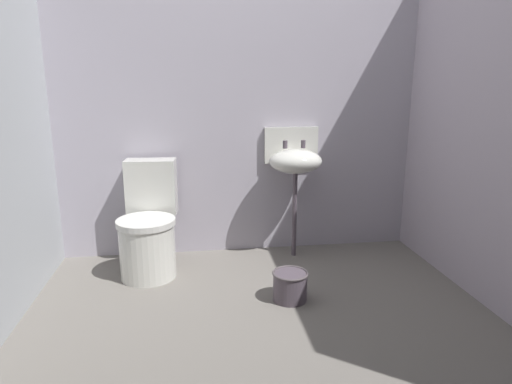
{
  "coord_description": "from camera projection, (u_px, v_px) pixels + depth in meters",
  "views": [
    {
      "loc": [
        -0.35,
        -2.22,
        1.33
      ],
      "look_at": [
        0.0,
        0.3,
        0.7
      ],
      "focal_mm": 31.35,
      "sensor_mm": 36.0,
      "label": 1
    }
  ],
  "objects": [
    {
      "name": "ground_plane",
      "position": [
        263.0,
        332.0,
        2.51
      ],
      "size": [
        3.15,
        2.8,
        0.08
      ],
      "primitive_type": "cube",
      "color": "slate"
    },
    {
      "name": "wall_back",
      "position": [
        239.0,
        114.0,
        3.44
      ],
      "size": [
        3.15,
        0.1,
        2.17
      ],
      "primitive_type": "cube",
      "color": "#B0A9B7",
      "rests_on": "ground"
    },
    {
      "name": "wall_right",
      "position": [
        509.0,
        126.0,
        2.53
      ],
      "size": [
        0.1,
        2.6,
        2.17
      ],
      "primitive_type": "cube",
      "color": "#AEA3B2",
      "rests_on": "ground"
    },
    {
      "name": "toilet_near_wall",
      "position": [
        149.0,
        229.0,
        3.15
      ],
      "size": [
        0.43,
        0.62,
        0.78
      ],
      "rotation": [
        0.0,
        0.0,
        3.07
      ],
      "color": "silver",
      "rests_on": "ground"
    },
    {
      "name": "sink",
      "position": [
        295.0,
        160.0,
        3.37
      ],
      "size": [
        0.42,
        0.35,
        0.99
      ],
      "color": "#534852",
      "rests_on": "ground"
    },
    {
      "name": "bucket",
      "position": [
        290.0,
        285.0,
        2.78
      ],
      "size": [
        0.23,
        0.23,
        0.19
      ],
      "color": "#534852",
      "rests_on": "ground"
    }
  ]
}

